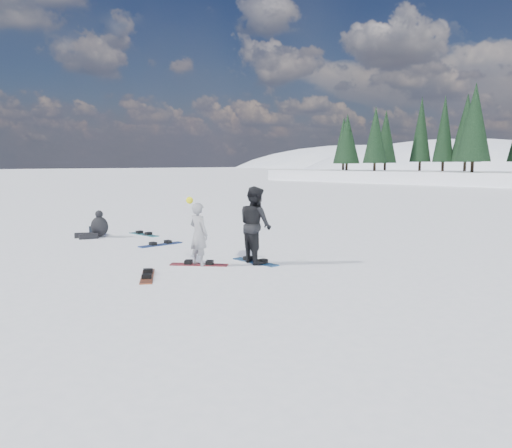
{
  "coord_description": "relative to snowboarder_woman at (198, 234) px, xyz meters",
  "views": [
    {
      "loc": [
        9.25,
        -7.98,
        2.64
      ],
      "look_at": [
        0.32,
        0.8,
        1.1
      ],
      "focal_mm": 35.0,
      "sensor_mm": 36.0,
      "label": 1
    }
  ],
  "objects": [
    {
      "name": "snowboard_loose_a",
      "position": [
        -3.39,
        1.09,
        -0.81
      ],
      "size": [
        0.33,
        1.51,
        0.03
      ],
      "primitive_type": "cube",
      "rotation": [
        0.0,
        0.0,
        1.54
      ],
      "color": "navy",
      "rests_on": "ground"
    },
    {
      "name": "ground",
      "position": [
        0.85,
        0.13,
        -0.83
      ],
      "size": [
        420.0,
        420.0,
        0.0
      ],
      "primitive_type": "plane",
      "color": "white",
      "rests_on": "ground"
    },
    {
      "name": "snowboard_woman",
      "position": [
        0.0,
        0.0,
        -0.81
      ],
      "size": [
        1.34,
        1.16,
        0.03
      ],
      "primitive_type": "cube",
      "rotation": [
        0.0,
        0.0,
        0.68
      ],
      "color": "maroon",
      "rests_on": "ground"
    },
    {
      "name": "snowboarder_woman",
      "position": [
        0.0,
        0.0,
        0.0
      ],
      "size": [
        0.61,
        0.42,
        1.77
      ],
      "rotation": [
        0.0,
        0.0,
        3.19
      ],
      "color": "gray",
      "rests_on": "ground"
    },
    {
      "name": "seated_rider",
      "position": [
        -6.43,
        0.48,
        -0.46
      ],
      "size": [
        0.86,
        1.25,
        0.96
      ],
      "rotation": [
        0.0,
        0.0,
        -0.43
      ],
      "color": "black",
      "rests_on": "ground"
    },
    {
      "name": "snowboarder_man",
      "position": [
        0.77,
        1.29,
        0.19
      ],
      "size": [
        1.16,
        1.0,
        2.03
      ],
      "primitive_type": "imported",
      "rotation": [
        0.0,
        0.0,
        2.87
      ],
      "color": "black",
      "rests_on": "ground"
    },
    {
      "name": "snowboard_man",
      "position": [
        0.77,
        1.29,
        -0.81
      ],
      "size": [
        1.5,
        0.29,
        0.03
      ],
      "primitive_type": "cube",
      "rotation": [
        0.0,
        0.0,
        -0.01
      ],
      "color": "#184D89",
      "rests_on": "ground"
    },
    {
      "name": "snowboard_loose_b",
      "position": [
        0.22,
        -1.68,
        -0.81
      ],
      "size": [
        1.39,
        1.09,
        0.03
      ],
      "primitive_type": "cube",
      "rotation": [
        0.0,
        0.0,
        -0.61
      ],
      "color": "brown",
      "rests_on": "ground"
    },
    {
      "name": "snowboard_loose_c",
      "position": [
        -5.76,
        1.94,
        -0.81
      ],
      "size": [
        1.51,
        0.36,
        0.03
      ],
      "primitive_type": "cube",
      "rotation": [
        0.0,
        0.0,
        0.05
      ],
      "color": "#176E80",
      "rests_on": "ground"
    },
    {
      "name": "gear_bag",
      "position": [
        -7.13,
        0.74,
        -0.68
      ],
      "size": [
        0.46,
        0.31,
        0.3
      ],
      "primitive_type": "cube",
      "rotation": [
        0.0,
        0.0,
        0.03
      ],
      "color": "black",
      "rests_on": "ground"
    }
  ]
}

